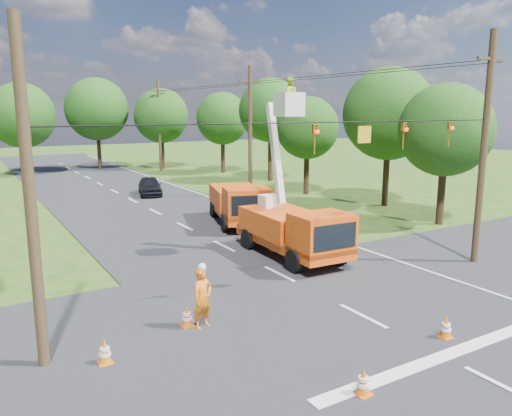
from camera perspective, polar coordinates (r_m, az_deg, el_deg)
ground at (r=33.95m, az=-11.43°, el=-0.49°), size 140.00×140.00×0.00m
road_main at (r=33.95m, az=-11.43°, el=-0.49°), size 12.00×100.00×0.06m
road_cross at (r=18.57m, az=7.85°, el=-10.15°), size 56.00×10.00×0.07m
stop_bar at (r=15.24m, az=20.61°, el=-15.73°), size 9.00×0.45×0.02m
edge_line at (r=36.15m, az=-3.04°, el=0.41°), size 0.12×90.00×0.02m
bucket_truck at (r=22.83m, az=4.32°, el=-1.60°), size 2.87×6.69×8.13m
second_truck at (r=29.62m, az=-1.95°, el=0.60°), size 4.30×7.08×2.50m
ground_worker at (r=15.80m, az=-6.11°, el=-10.20°), size 0.82×0.66×1.95m
distant_car at (r=40.92m, az=-12.04°, el=2.48°), size 2.80×4.61×1.47m
traffic_cone_0 at (r=12.81m, az=12.16°, el=-18.84°), size 0.38×0.38×0.71m
traffic_cone_1 at (r=16.27m, az=20.88°, el=-12.61°), size 0.38×0.38×0.71m
traffic_cone_2 at (r=24.09m, az=2.01°, el=-4.16°), size 0.38×0.38×0.71m
traffic_cone_3 at (r=25.74m, az=-0.52°, el=-3.15°), size 0.38×0.38×0.71m
traffic_cone_4 at (r=16.12m, az=-7.88°, el=-12.17°), size 0.38×0.38×0.71m
traffic_cone_5 at (r=14.44m, az=-16.89°, el=-15.46°), size 0.38×0.38×0.71m
traffic_cone_7 at (r=31.74m, az=-0.33°, el=-0.41°), size 0.38×0.38×0.71m
pole_right_near at (r=23.68m, az=24.59°, el=6.25°), size 1.80×0.30×10.00m
pole_right_mid at (r=38.71m, az=-0.68°, el=8.75°), size 1.80×0.30×10.00m
pole_right_far at (r=56.88m, az=-10.99°, el=9.31°), size 1.80×0.30×10.00m
pole_left at (r=13.69m, az=-24.42°, el=0.86°), size 0.30×0.30×9.00m
signal_span at (r=18.82m, az=13.70°, el=8.29°), size 18.00×0.29×1.07m
tree_right_a at (r=31.24m, az=20.87°, el=8.31°), size 5.40×5.40×8.28m
tree_right_b at (r=36.33m, az=14.96°, el=10.32°), size 6.40×6.40×9.65m
tree_right_c at (r=40.45m, az=5.88°, el=9.09°), size 5.00×5.00×7.83m
tree_right_d at (r=47.93m, az=1.66°, el=11.08°), size 6.00×6.00×9.70m
tree_right_e at (r=54.39m, az=-3.85°, el=10.15°), size 5.60×5.60×8.63m
tree_far_a at (r=56.75m, az=-25.21°, el=9.56°), size 6.60×6.60×9.50m
tree_far_b at (r=60.08m, az=-17.74°, el=10.70°), size 7.00×7.00×10.32m
tree_far_c at (r=59.09m, az=-10.78°, el=10.30°), size 6.20×6.20×9.18m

